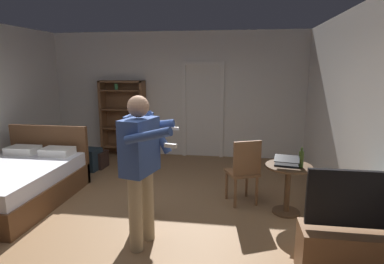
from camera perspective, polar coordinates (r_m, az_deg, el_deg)
ground_plane at (r=4.42m, az=-11.79°, el=-15.89°), size 7.46×7.46×0.00m
wall_back at (r=7.27m, az=-2.81°, el=6.65°), size 5.92×0.12×2.78m
wall_right at (r=3.99m, az=30.08°, el=0.89°), size 0.12×7.02×2.78m
doorway_frame at (r=7.12m, az=1.98°, el=5.20°), size 0.93×0.08×2.13m
bed at (r=5.55m, az=-28.93°, el=-7.91°), size 1.44×2.03×1.02m
bookshelf at (r=7.44m, az=-12.17°, el=2.99°), size 1.02×0.32×1.72m
tv_flatscreen at (r=3.57m, az=26.93°, el=-18.09°), size 1.00×0.40×1.11m
side_table at (r=4.64m, az=16.80°, el=-8.41°), size 0.63×0.63×0.70m
laptop at (r=4.51m, az=16.62°, el=-5.23°), size 0.37×0.38×0.15m
bottle_on_table at (r=4.49m, az=18.98°, el=-4.62°), size 0.06×0.06×0.28m
wooden_chair at (r=4.76m, az=9.30°, el=-6.60°), size 0.55×0.55×0.99m
person_blue_shirt at (r=3.55m, az=-9.13°, el=-5.10°), size 0.68×0.74×1.73m
person_striped_shirt at (r=4.18m, az=-9.14°, el=-3.06°), size 0.70×0.61×1.67m
suitcase_dark at (r=6.71m, az=-18.43°, el=-4.60°), size 0.59×0.44×0.43m
suitcase_small at (r=6.84m, az=-17.65°, el=-4.64°), size 0.63×0.38×0.34m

